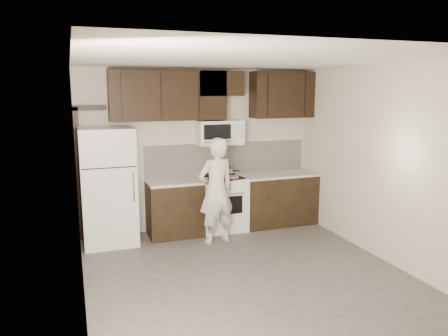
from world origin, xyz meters
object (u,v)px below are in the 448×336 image
microwave (220,132)px  person (216,191)px  stove (222,203)px  refrigerator (108,187)px

microwave → person: (-0.28, -0.66, -0.83)m
stove → person: 0.71m
stove → refrigerator: bearing=-178.5°
refrigerator → microwave: bearing=5.1°
microwave → refrigerator: microwave is taller
microwave → refrigerator: bearing=-174.9°
refrigerator → person: 1.65m
microwave → person: size_ratio=0.46×
microwave → refrigerator: size_ratio=0.42×
stove → person: person is taller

